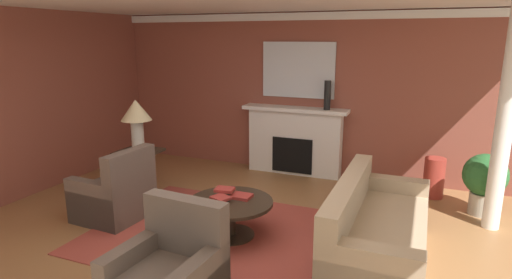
# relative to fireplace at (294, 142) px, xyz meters

# --- Properties ---
(ground_plane) EXTENTS (8.82, 8.82, 0.00)m
(ground_plane) POSITION_rel_fireplace_xyz_m (0.06, -2.80, -0.55)
(ground_plane) COLOR olive
(wall_fireplace) EXTENTS (7.38, 0.12, 2.72)m
(wall_fireplace) POSITION_rel_fireplace_xyz_m (0.06, 0.21, 0.81)
(wall_fireplace) COLOR brown
(wall_fireplace) RESTS_ON ground_plane
(wall_window) EXTENTS (0.12, 6.50, 2.72)m
(wall_window) POSITION_rel_fireplace_xyz_m (-3.39, -2.50, 0.81)
(wall_window) COLOR brown
(wall_window) RESTS_ON ground_plane
(crown_moulding) EXTENTS (7.38, 0.08, 0.12)m
(crown_moulding) POSITION_rel_fireplace_xyz_m (0.06, 0.13, 2.09)
(crown_moulding) COLOR white
(area_rug) EXTENTS (3.31, 2.33, 0.01)m
(area_rug) POSITION_rel_fireplace_xyz_m (0.03, -2.59, -0.55)
(area_rug) COLOR #993D33
(area_rug) RESTS_ON ground_plane
(fireplace) EXTENTS (1.80, 0.35, 1.16)m
(fireplace) POSITION_rel_fireplace_xyz_m (0.00, 0.00, 0.00)
(fireplace) COLOR white
(fireplace) RESTS_ON ground_plane
(mantel_mirror) EXTENTS (1.25, 0.04, 0.93)m
(mantel_mirror) POSITION_rel_fireplace_xyz_m (-0.00, 0.12, 1.22)
(mantel_mirror) COLOR silver
(sofa) EXTENTS (0.91, 2.10, 0.85)m
(sofa) POSITION_rel_fireplace_xyz_m (1.67, -2.47, -0.25)
(sofa) COLOR tan
(sofa) RESTS_ON ground_plane
(armchair_near_window) EXTENTS (0.85, 0.85, 0.95)m
(armchair_near_window) POSITION_rel_fireplace_xyz_m (-1.58, -2.69, -0.24)
(armchair_near_window) COLOR brown
(armchair_near_window) RESTS_ON ground_plane
(coffee_table) EXTENTS (1.00, 1.00, 0.45)m
(coffee_table) POSITION_rel_fireplace_xyz_m (0.03, -2.59, -0.22)
(coffee_table) COLOR #2D2319
(coffee_table) RESTS_ON ground_plane
(side_table) EXTENTS (0.56, 0.56, 0.70)m
(side_table) POSITION_rel_fireplace_xyz_m (-1.79, -1.91, -0.15)
(side_table) COLOR #2D2319
(side_table) RESTS_ON ground_plane
(table_lamp) EXTENTS (0.44, 0.44, 0.75)m
(table_lamp) POSITION_rel_fireplace_xyz_m (-1.79, -1.91, 0.67)
(table_lamp) COLOR beige
(table_lamp) RESTS_ON side_table
(vase_tall_corner) EXTENTS (0.30, 0.30, 0.60)m
(vase_tall_corner) POSITION_rel_fireplace_xyz_m (2.24, -0.30, -0.25)
(vase_tall_corner) COLOR #9E3328
(vase_tall_corner) RESTS_ON ground_plane
(vase_mantel_right) EXTENTS (0.11, 0.11, 0.47)m
(vase_mantel_right) POSITION_rel_fireplace_xyz_m (0.55, -0.05, 0.85)
(vase_mantel_right) COLOR black
(vase_mantel_right) RESTS_ON fireplace
(book_red_cover) EXTENTS (0.24, 0.20, 0.04)m
(book_red_cover) POSITION_rel_fireplace_xyz_m (0.10, -2.46, -0.08)
(book_red_cover) COLOR maroon
(book_red_cover) RESTS_ON coffee_table
(book_art_folio) EXTENTS (0.25, 0.24, 0.03)m
(book_art_folio) POSITION_rel_fireplace_xyz_m (-0.06, -2.67, -0.05)
(book_art_folio) COLOR maroon
(book_art_folio) RESTS_ON coffee_table
(book_small_novel) EXTENTS (0.24, 0.19, 0.04)m
(book_small_novel) POSITION_rel_fireplace_xyz_m (-0.10, -2.49, -0.01)
(book_small_novel) COLOR maroon
(book_small_novel) RESTS_ON coffee_table
(potted_plant) EXTENTS (0.56, 0.56, 0.83)m
(potted_plant) POSITION_rel_fireplace_xyz_m (2.84, -0.74, -0.06)
(potted_plant) COLOR #BCB29E
(potted_plant) RESTS_ON ground_plane
(column_white) EXTENTS (0.20, 0.20, 2.72)m
(column_white) POSITION_rel_fireplace_xyz_m (2.92, -1.14, 0.81)
(column_white) COLOR white
(column_white) RESTS_ON ground_plane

